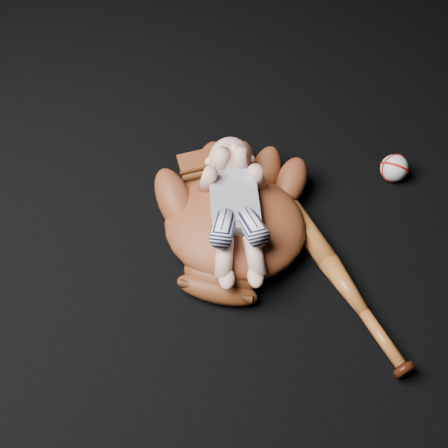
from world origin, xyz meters
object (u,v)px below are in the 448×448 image
object	(u,v)px
baseball_glove	(235,221)
baseball	(394,168)
baseball_bat	(336,272)
newborn_baby	(236,209)

from	to	relation	value
baseball_glove	baseball	world-z (taller)	baseball_glove
baseball_glove	baseball_bat	size ratio (longest dim) A/B	0.87
baseball_bat	baseball_glove	bearing A→B (deg)	163.38
baseball_glove	baseball_bat	xyz separation A→B (m)	(0.22, -0.07, -0.04)
newborn_baby	baseball	xyz separation A→B (m)	(0.34, 0.25, -0.09)
baseball_glove	baseball_bat	distance (m)	0.24
newborn_baby	baseball_bat	distance (m)	0.25
baseball_glove	baseball_bat	world-z (taller)	baseball_glove
baseball_glove	newborn_baby	bearing A→B (deg)	-74.08
baseball_bat	baseball	xyz separation A→B (m)	(0.12, 0.30, 0.01)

